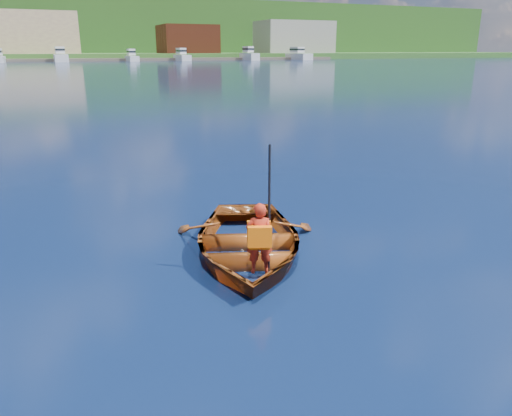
{
  "coord_description": "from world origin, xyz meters",
  "views": [
    {
      "loc": [
        -2.6,
        -6.67,
        3.2
      ],
      "look_at": [
        0.36,
        0.32,
        0.78
      ],
      "focal_mm": 35.0,
      "sensor_mm": 36.0,
      "label": 1
    }
  ],
  "objects_px": {
    "dock": "(80,60)",
    "rowboat": "(247,242)",
    "marina_yachts": "(49,57)",
    "child_paddler": "(259,237)"
  },
  "relations": [
    {
      "from": "rowboat",
      "to": "child_paddler",
      "type": "bearing_deg",
      "value": -100.42
    },
    {
      "from": "rowboat",
      "to": "child_paddler",
      "type": "relative_size",
      "value": 2.29
    },
    {
      "from": "dock",
      "to": "marina_yachts",
      "type": "relative_size",
      "value": 1.1
    },
    {
      "from": "marina_yachts",
      "to": "dock",
      "type": "bearing_deg",
      "value": 30.01
    },
    {
      "from": "child_paddler",
      "to": "dock",
      "type": "xyz_separation_m",
      "value": [
        8.61,
        148.58,
        -0.24
      ]
    },
    {
      "from": "dock",
      "to": "marina_yachts",
      "type": "bearing_deg",
      "value": -149.99
    },
    {
      "from": "marina_yachts",
      "to": "child_paddler",
      "type": "bearing_deg",
      "value": -90.19
    },
    {
      "from": "rowboat",
      "to": "dock",
      "type": "xyz_separation_m",
      "value": [
        8.45,
        147.68,
        0.18
      ]
    },
    {
      "from": "child_paddler",
      "to": "dock",
      "type": "relative_size",
      "value": 0.01
    },
    {
      "from": "dock",
      "to": "rowboat",
      "type": "bearing_deg",
      "value": -93.27
    }
  ]
}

